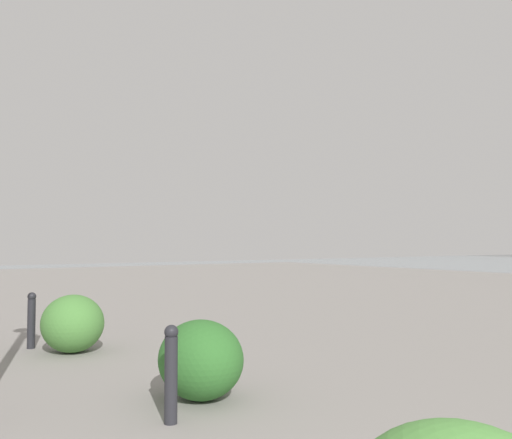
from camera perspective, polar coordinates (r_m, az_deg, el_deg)
The scene contains 5 objects.
bollard_near at distance 5.06m, azimuth -9.20°, elevation -16.00°, with size 0.13×0.13×0.89m.
bollard_mid at distance 9.06m, azimuth -23.17°, elevation -9.90°, with size 0.13×0.13×0.87m.
shrub_low at distance 5.88m, azimuth -6.45°, elevation -16.18°, with size 0.60×0.54×0.51m.
shrub_wide at distance 8.52m, azimuth -19.25°, elevation -10.59°, with size 1.01×0.91×0.86m.
shrub_tall at distance 5.76m, azimuth -6.01°, elevation -14.85°, with size 0.98×0.88×0.83m.
Camera 1 is at (-0.19, 1.19, 1.64)m, focal length 36.91 mm.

